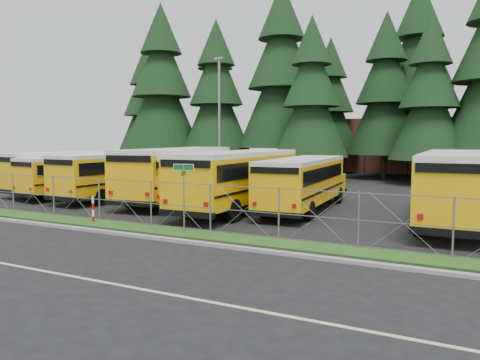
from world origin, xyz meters
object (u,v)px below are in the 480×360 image
Objects in this scene: bus_5 at (242,181)px; bus_east at (457,188)px; bus_1 at (88,176)px; bus_3 at (181,175)px; street_sign at (184,183)px; bus_6 at (305,184)px; bus_4 at (208,179)px; light_standard at (219,117)px; bus_2 at (126,176)px; striped_bollard at (93,210)px; bus_0 at (75,172)px.

bus_5 is 10.40m from bus_east.
bus_3 is at bearing 12.15° from bus_1.
bus_3 reaches higher than street_sign.
bus_5 is at bearing -159.10° from bus_6.
bus_4 is 1.08× the size of light_standard.
bus_4 is at bearing -6.71° from bus_3.
bus_4 reaches higher than bus_6.
bus_5 is at bearing -3.34° from bus_2.
bus_east is 10.24× the size of striped_bollard.
bus_0 is 17.18m from street_sign.
street_sign reaches higher than bus_1.
street_sign is (-9.63, -7.38, 0.42)m from bus_east.
bus_3 is 1.12× the size of bus_4.
bus_2 is (5.39, -0.87, 0.00)m from bus_0.
bus_0 is at bearing 171.49° from bus_5.
bus_6 is 8.86× the size of striped_bollard.
bus_east is at bearing 7.05° from bus_1.
bus_east is at bearing -10.08° from bus_3.
striped_bollard is 0.12× the size of light_standard.
bus_6 is (6.06, -0.14, -0.04)m from bus_4.
bus_1 is 12.02m from bus_5.
light_standard is at bearing 97.28° from bus_3.
bus_3 is at bearing 94.76° from striped_bollard.
bus_3 is 1.00× the size of bus_east.
bus_4 is 6.06m from bus_6.
bus_east is (13.39, -0.72, 0.17)m from bus_4.
bus_5 is at bearing 96.41° from street_sign.
bus_0 is 1.00× the size of bus_2.
bus_6 is at bearing 173.93° from bus_east.
bus_3 reaches higher than bus_2.
bus_2 is 3.93× the size of street_sign.
bus_1 is 7.07m from bus_3.
bus_3 is 1.92m from bus_4.
bus_1 is (2.23, -0.96, -0.12)m from bus_0.
bus_3 is 10.24× the size of striped_bollard.
bus_1 is at bearing 177.36° from bus_3.
bus_east is 4.37× the size of street_sign.
bus_2 reaches higher than bus_6.
striped_bollard is at bearing -124.55° from bus_5.
street_sign is (5.68, -8.07, 0.42)m from bus_3.
light_standard is at bearing 124.07° from bus_5.
bus_5 is 1.13× the size of bus_6.
bus_4 is 0.91× the size of bus_5.
bus_east is (15.31, -0.70, -0.00)m from bus_3.
bus_east is at bearing 2.54° from bus_2.
street_sign is at bearing -64.66° from light_standard.
bus_0 is at bearing 163.96° from bus_1.
bus_east is 1.21× the size of light_standard.
street_sign is (14.96, -8.44, 0.59)m from bus_0.
light_standard reaches higher than bus_6.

